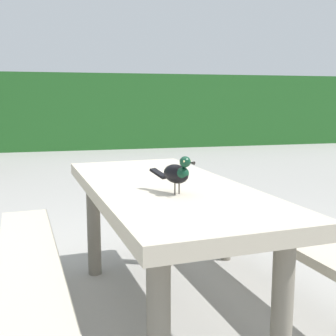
{
  "coord_description": "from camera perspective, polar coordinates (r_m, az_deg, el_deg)",
  "views": [
    {
      "loc": [
        -0.31,
        -2.41,
        1.18
      ],
      "look_at": [
        0.22,
        -0.36,
        0.84
      ],
      "focal_mm": 45.94,
      "sensor_mm": 36.0,
      "label": 1
    }
  ],
  "objects": [
    {
      "name": "bird_grackle",
      "position": [
        2.0,
        1.27,
        -0.62
      ],
      "size": [
        0.16,
        0.26,
        0.18
      ],
      "color": "black",
      "rests_on": "picnic_table_foreground"
    },
    {
      "name": "picnic_table_foreground",
      "position": [
        2.3,
        -0.41,
        -6.61
      ],
      "size": [
        1.82,
        1.86,
        0.74
      ],
      "color": "#B2A893",
      "rests_on": "ground"
    },
    {
      "name": "ground_plane",
      "position": [
        2.71,
        -6.59,
        -16.81
      ],
      "size": [
        60.0,
        60.0,
        0.0
      ],
      "primitive_type": "plane",
      "color": "gray"
    },
    {
      "name": "hedge_wall",
      "position": [
        11.04,
        -12.83,
        7.38
      ],
      "size": [
        28.0,
        1.92,
        1.77
      ],
      "primitive_type": "cube",
      "color": "#235B23",
      "rests_on": "ground"
    }
  ]
}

